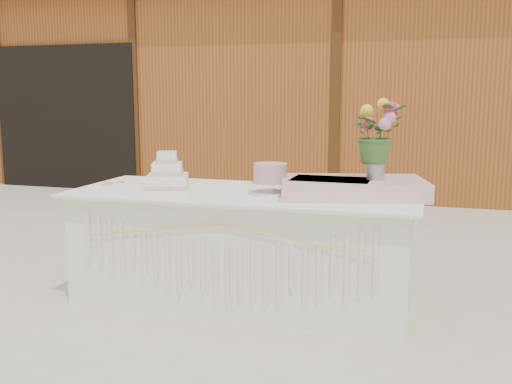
{
  "coord_description": "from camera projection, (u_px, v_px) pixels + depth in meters",
  "views": [
    {
      "loc": [
        1.21,
        -3.69,
        1.42
      ],
      "look_at": [
        0.0,
        0.3,
        0.72
      ],
      "focal_mm": 40.0,
      "sensor_mm": 36.0,
      "label": 1
    }
  ],
  "objects": [
    {
      "name": "bouquet",
      "position": [
        377.0,
        126.0,
        3.64
      ],
      "size": [
        0.45,
        0.44,
        0.38
      ],
      "primitive_type": "imported",
      "rotation": [
        0.0,
        0.0,
        0.6
      ],
      "color": "#386026",
      "rests_on": "flower_vase"
    },
    {
      "name": "cake_table",
      "position": [
        243.0,
        246.0,
        4.0
      ],
      "size": [
        2.4,
        1.0,
        0.77
      ],
      "color": "white",
      "rests_on": "ground"
    },
    {
      "name": "flower_vase",
      "position": [
        376.0,
        168.0,
        3.68
      ],
      "size": [
        0.11,
        0.11,
        0.16
      ],
      "primitive_type": "cylinder",
      "color": "#A6A6AB",
      "rests_on": "satin_runner"
    },
    {
      "name": "satin_runner",
      "position": [
        352.0,
        188.0,
        3.74
      ],
      "size": [
        1.03,
        0.74,
        0.12
      ],
      "primitive_type": "cube",
      "rotation": [
        0.0,
        0.0,
        0.24
      ],
      "color": "beige",
      "rests_on": "cake_table"
    },
    {
      "name": "barn",
      "position": [
        354.0,
        81.0,
        9.45
      ],
      "size": [
        12.6,
        4.6,
        3.3
      ],
      "color": "#934E1F",
      "rests_on": "ground"
    },
    {
      "name": "pink_cake_stand",
      "position": [
        270.0,
        177.0,
        3.83
      ],
      "size": [
        0.29,
        0.29,
        0.21
      ],
      "color": "white",
      "rests_on": "cake_table"
    },
    {
      "name": "wedding_cake",
      "position": [
        167.0,
        176.0,
        4.09
      ],
      "size": [
        0.38,
        0.38,
        0.26
      ],
      "rotation": [
        0.0,
        0.0,
        0.36
      ],
      "color": "white",
      "rests_on": "cake_table"
    },
    {
      "name": "ground",
      "position": [
        244.0,
        298.0,
        4.06
      ],
      "size": [
        80.0,
        80.0,
        0.0
      ],
      "primitive_type": "plane",
      "color": "beige",
      "rests_on": "ground"
    },
    {
      "name": "loose_flowers",
      "position": [
        117.0,
        183.0,
        4.27
      ],
      "size": [
        0.25,
        0.39,
        0.02
      ],
      "primitive_type": null,
      "rotation": [
        0.0,
        0.0,
        0.31
      ],
      "color": "pink",
      "rests_on": "cake_table"
    }
  ]
}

